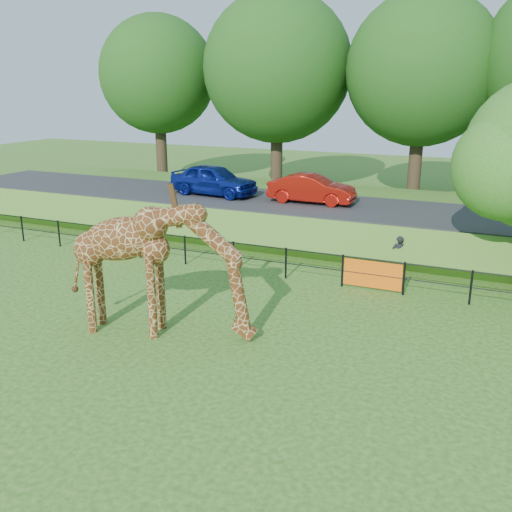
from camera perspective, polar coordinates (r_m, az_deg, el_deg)
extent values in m
plane|color=#295715|center=(13.23, -9.89, -12.66)|extent=(90.00, 90.00, 0.00)
cube|color=#295715|center=(26.47, 8.85, 4.00)|extent=(40.00, 9.00, 1.30)
cube|color=#2A2A2C|center=(24.90, 8.01, 4.89)|extent=(40.00, 5.00, 0.12)
imported|color=navy|center=(26.97, -4.26, 7.62)|extent=(4.38, 2.14, 1.44)
imported|color=#AA140C|center=(25.22, 5.58, 6.72)|extent=(3.81, 1.36, 1.25)
imported|color=black|center=(20.63, 14.06, 0.10)|extent=(0.59, 0.50, 1.38)
sphere|color=#27621B|center=(18.52, 23.84, 8.18)|extent=(3.22, 3.22, 3.22)
cylinder|color=#322516|center=(37.82, -9.45, 10.66)|extent=(0.70, 0.70, 5.00)
sphere|color=#184813|center=(37.61, -9.79, 17.45)|extent=(7.20, 7.20, 7.20)
cylinder|color=#322516|center=(34.13, 2.07, 10.21)|extent=(0.70, 0.70, 5.00)
sphere|color=#184813|center=(33.90, 2.16, 18.31)|extent=(8.40, 8.40, 8.40)
cylinder|color=#322516|center=(32.04, 15.64, 9.17)|extent=(0.70, 0.70, 5.00)
sphere|color=#184813|center=(31.80, 16.33, 17.48)|extent=(7.80, 7.80, 7.80)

